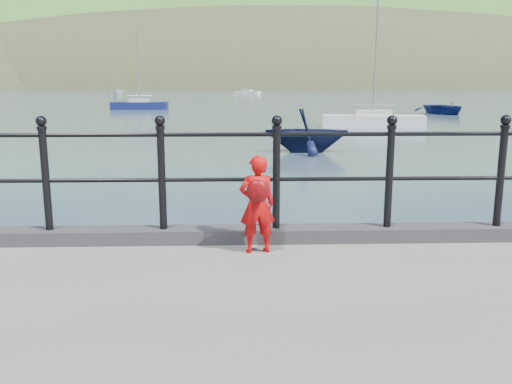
{
  "coord_description": "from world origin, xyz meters",
  "views": [
    {
      "loc": [
        0.19,
        -5.75,
        2.69
      ],
      "look_at": [
        0.38,
        -0.2,
        1.55
      ],
      "focal_mm": 38.0,
      "sensor_mm": 36.0,
      "label": 1
    }
  ],
  "objects_px": {
    "sailboat_port": "(140,106)",
    "child": "(257,204)",
    "sailboat_near": "(373,121)",
    "launch_white": "(117,96)",
    "sailboat_deep": "(247,93)",
    "launch_navy": "(307,131)",
    "railing": "(219,166)",
    "launch_blue": "(444,107)"
  },
  "relations": [
    {
      "from": "sailboat_port",
      "to": "child",
      "type": "bearing_deg",
      "value": -76.3
    },
    {
      "from": "sailboat_near",
      "to": "child",
      "type": "bearing_deg",
      "value": -96.4
    },
    {
      "from": "launch_white",
      "to": "sailboat_deep",
      "type": "distance_m",
      "value": 41.81
    },
    {
      "from": "launch_navy",
      "to": "sailboat_near",
      "type": "relative_size",
      "value": 0.39
    },
    {
      "from": "railing",
      "to": "sailboat_deep",
      "type": "height_order",
      "value": "sailboat_deep"
    },
    {
      "from": "launch_blue",
      "to": "launch_navy",
      "type": "height_order",
      "value": "launch_navy"
    },
    {
      "from": "launch_navy",
      "to": "sailboat_port",
      "type": "xyz_separation_m",
      "value": [
        -11.95,
        31.89,
        -0.49
      ]
    },
    {
      "from": "launch_white",
      "to": "launch_navy",
      "type": "bearing_deg",
      "value": -82.13
    },
    {
      "from": "railing",
      "to": "sailboat_near",
      "type": "distance_m",
      "value": 27.49
    },
    {
      "from": "child",
      "to": "railing",
      "type": "bearing_deg",
      "value": -54.15
    },
    {
      "from": "child",
      "to": "launch_blue",
      "type": "xyz_separation_m",
      "value": [
        16.94,
        39.54,
        -0.98
      ]
    },
    {
      "from": "launch_white",
      "to": "sailboat_deep",
      "type": "bearing_deg",
      "value": 54.04
    },
    {
      "from": "launch_navy",
      "to": "sailboat_port",
      "type": "bearing_deg",
      "value": 25.23
    },
    {
      "from": "child",
      "to": "launch_navy",
      "type": "height_order",
      "value": "child"
    },
    {
      "from": "launch_navy",
      "to": "sailboat_deep",
      "type": "distance_m",
      "value": 85.67
    },
    {
      "from": "sailboat_near",
      "to": "sailboat_port",
      "type": "relative_size",
      "value": 1.05
    },
    {
      "from": "sailboat_near",
      "to": "sailboat_deep",
      "type": "bearing_deg",
      "value": 104.57
    },
    {
      "from": "launch_blue",
      "to": "launch_white",
      "type": "relative_size",
      "value": 1.11
    },
    {
      "from": "railing",
      "to": "launch_navy",
      "type": "xyz_separation_m",
      "value": [
        2.83,
        15.03,
        -1.0
      ]
    },
    {
      "from": "launch_navy",
      "to": "sailboat_near",
      "type": "distance_m",
      "value": 12.39
    },
    {
      "from": "launch_white",
      "to": "child",
      "type": "bearing_deg",
      "value": -88.92
    },
    {
      "from": "child",
      "to": "sailboat_port",
      "type": "distance_m",
      "value": 48.26
    },
    {
      "from": "launch_white",
      "to": "sailboat_port",
      "type": "distance_m",
      "value": 16.42
    },
    {
      "from": "launch_blue",
      "to": "launch_white",
      "type": "height_order",
      "value": "launch_white"
    },
    {
      "from": "railing",
      "to": "sailboat_near",
      "type": "height_order",
      "value": "sailboat_near"
    },
    {
      "from": "railing",
      "to": "sailboat_port",
      "type": "height_order",
      "value": "sailboat_port"
    },
    {
      "from": "child",
      "to": "sailboat_deep",
      "type": "xyz_separation_m",
      "value": [
        1.78,
        101.07,
        -1.16
      ]
    },
    {
      "from": "railing",
      "to": "child",
      "type": "relative_size",
      "value": 18.45
    },
    {
      "from": "launch_white",
      "to": "sailboat_near",
      "type": "distance_m",
      "value": 42.76
    },
    {
      "from": "launch_white",
      "to": "sailboat_deep",
      "type": "relative_size",
      "value": 0.57
    },
    {
      "from": "launch_blue",
      "to": "sailboat_near",
      "type": "relative_size",
      "value": 0.62
    },
    {
      "from": "launch_white",
      "to": "sailboat_near",
      "type": "height_order",
      "value": "sailboat_near"
    },
    {
      "from": "launch_navy",
      "to": "sailboat_port",
      "type": "relative_size",
      "value": 0.41
    },
    {
      "from": "launch_white",
      "to": "sailboat_near",
      "type": "relative_size",
      "value": 0.55
    },
    {
      "from": "launch_navy",
      "to": "sailboat_deep",
      "type": "height_order",
      "value": "sailboat_deep"
    },
    {
      "from": "railing",
      "to": "child",
      "type": "distance_m",
      "value": 0.63
    },
    {
      "from": "child",
      "to": "launch_white",
      "type": "distance_m",
      "value": 64.53
    },
    {
      "from": "railing",
      "to": "sailboat_deep",
      "type": "relative_size",
      "value": 2.3
    },
    {
      "from": "sailboat_near",
      "to": "launch_blue",
      "type": "bearing_deg",
      "value": 64.76
    },
    {
      "from": "railing",
      "to": "sailboat_deep",
      "type": "distance_m",
      "value": 100.73
    },
    {
      "from": "launch_navy",
      "to": "child",
      "type": "bearing_deg",
      "value": 175.65
    },
    {
      "from": "launch_white",
      "to": "sailboat_near",
      "type": "bearing_deg",
      "value": -70.16
    }
  ]
}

